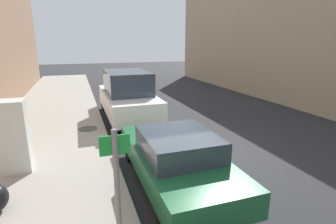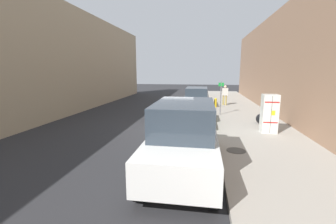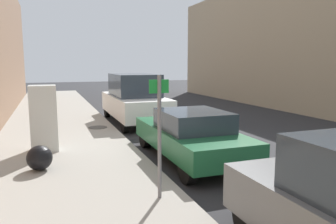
% 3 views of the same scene
% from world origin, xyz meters
% --- Properties ---
extents(ground_plane, '(80.00, 80.00, 0.00)m').
position_xyz_m(ground_plane, '(0.00, 0.00, 0.00)').
color(ground_plane, '#28282B').
extents(sidewalk_slab, '(4.07, 44.00, 0.17)m').
position_xyz_m(sidewalk_slab, '(-4.39, 0.00, 0.08)').
color(sidewalk_slab, '#9E998E').
rests_on(sidewalk_slab, ground).
extents(discarded_refrigerator, '(0.72, 0.60, 1.85)m').
position_xyz_m(discarded_refrigerator, '(-4.87, 0.40, 1.09)').
color(discarded_refrigerator, silver).
rests_on(discarded_refrigerator, sidewalk_slab).
extents(manhole_cover, '(0.70, 0.70, 0.02)m').
position_xyz_m(manhole_cover, '(-2.99, 3.29, 0.18)').
color(manhole_cover, '#47443F').
rests_on(manhole_cover, sidewalk_slab).
extents(street_sign_post, '(0.36, 0.07, 2.24)m').
position_xyz_m(street_sign_post, '(-2.88, -3.84, 1.44)').
color(street_sign_post, slate).
rests_on(street_sign_post, sidewalk_slab).
extents(trash_bag, '(0.58, 0.58, 0.58)m').
position_xyz_m(trash_bag, '(-4.98, -1.41, 0.46)').
color(trash_bag, black).
rests_on(trash_bag, sidewalk_slab).
extents(parked_sedan_green, '(1.82, 4.50, 1.38)m').
position_xyz_m(parked_sedan_green, '(-1.15, -1.35, 0.71)').
color(parked_sedan_green, '#1E6038').
rests_on(parked_sedan_green, ground).
extents(parked_van_white, '(2.02, 5.19, 2.16)m').
position_xyz_m(parked_van_white, '(-1.15, 4.75, 1.08)').
color(parked_van_white, silver).
rests_on(parked_van_white, ground).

